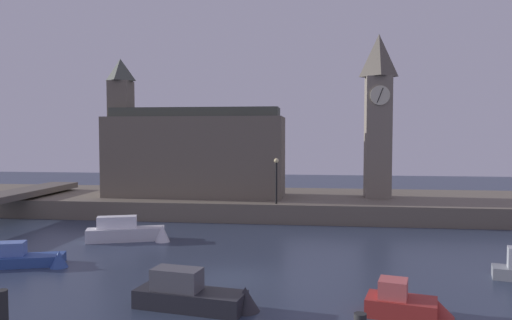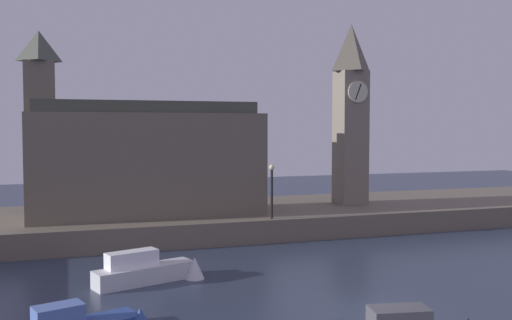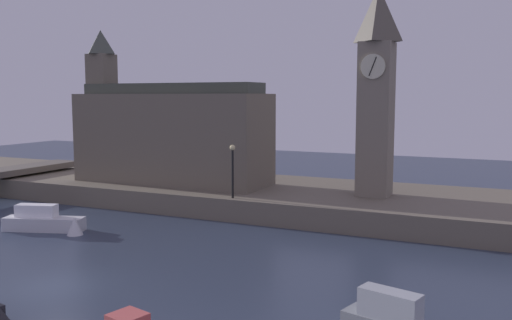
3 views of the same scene
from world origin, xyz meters
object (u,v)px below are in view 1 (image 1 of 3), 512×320
Objects in this scene: parliament_hall at (191,152)px; boat_barge_dark at (200,296)px; boat_dinghy_red at (409,304)px; boat_tour_blue at (27,259)px; boat_ferry_white at (131,232)px; clock_tower at (378,113)px; streetlamp at (276,175)px.

parliament_hall reaches higher than boat_barge_dark.
boat_tour_blue is (-18.31, 4.70, -0.08)m from boat_dinghy_red.
boat_tour_blue is (-3.05, -6.42, -0.19)m from boat_ferry_white.
clock_tower is 0.90× the size of parliament_hall.
boat_barge_dark is (6.34, -22.75, -4.78)m from parliament_hall.
clock_tower reaches higher than parliament_hall.
boat_ferry_white is 7.11m from boat_tour_blue.
parliament_hall is 4.41× the size of boat_dinghy_red.
clock_tower is at bearing 67.78° from boat_barge_dark.
streetlamp is at bearing -149.24° from clock_tower.
boat_tour_blue is at bearing 165.61° from boat_dinghy_red.
streetlamp is at bearing -27.40° from parliament_hall.
boat_barge_dark is at bearing -94.47° from streetlamp.
streetlamp is at bearing 49.40° from boat_tour_blue.
parliament_hall is 18.93m from boat_tour_blue.
parliament_hall reaches higher than boat_tour_blue.
boat_barge_dark is at bearing -178.36° from boat_dinghy_red.
boat_dinghy_red is (14.30, -22.53, -4.85)m from parliament_hall.
parliament_hall is 12.39m from boat_ferry_white.
boat_dinghy_red is 0.65× the size of boat_tour_blue.
boat_ferry_white is (-0.97, -11.41, -4.74)m from parliament_hall.
clock_tower is 3.95× the size of boat_dinghy_red.
boat_ferry_white is (-8.77, -7.37, -3.14)m from streetlamp.
boat_barge_dark is 0.97× the size of boat_tour_blue.
boat_dinghy_red is at bearing 1.64° from boat_barge_dark.
boat_dinghy_red is (7.96, 0.23, -0.07)m from boat_barge_dark.
boat_barge_dark is at bearing -112.22° from clock_tower.
parliament_hall is at bearing 85.16° from boat_ferry_white.
boat_barge_dark is 7.96m from boat_dinghy_red.
clock_tower is 2.45× the size of boat_ferry_white.
streetlamp is 19.04m from boat_barge_dark.
boat_ferry_white is (-7.31, 11.34, 0.04)m from boat_barge_dark.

